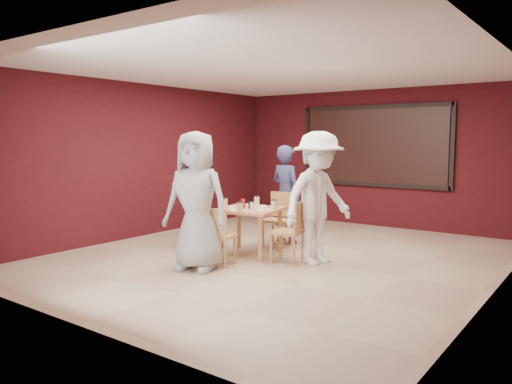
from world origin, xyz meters
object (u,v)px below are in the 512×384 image
Objects in this scene: chair_left at (204,220)px; diner_front at (196,201)px; chair_back at (280,216)px; diner_left at (192,199)px; chair_front at (217,233)px; diner_back at (286,194)px; diner_right at (318,198)px; dining_table at (249,214)px; chair_right at (292,228)px.

diner_front is (0.81, -1.05, 0.47)m from chair_left.
diner_front reaches higher than chair_left.
chair_back is 1.52m from diner_left.
diner_front is (-0.07, -1.95, 0.44)m from chair_back.
chair_front is 2.01m from diner_back.
diner_back is 0.89× the size of diner_right.
dining_table is 1.29m from diner_left.
dining_table is at bearing 94.54° from chair_front.
diner_left is at bearing 176.30° from dining_table.
diner_front reaches higher than chair_back.
diner_right is (1.18, -0.99, 0.11)m from diner_back.
diner_back is (-0.05, 1.14, 0.20)m from dining_table.
chair_right is (0.78, -0.86, -0.00)m from chair_back.
chair_front is at bearing 105.02° from diner_back.
chair_right reaches higher than dining_table.
dining_table is at bearing 65.41° from diner_left.
chair_front is at bearing 148.08° from diner_right.
chair_back is 0.53× the size of diner_back.
chair_right is 1.49m from diner_back.
chair_front is 1.52m from diner_right.
diner_right is (0.32, 0.18, 0.44)m from chair_right.
diner_back is (-0.12, 1.97, 0.37)m from chair_front.
diner_left is at bearing 176.84° from chair_right.
diner_front is (-0.05, -1.12, 0.31)m from dining_table.
chair_front is at bearing 34.90° from diner_left.
chair_right reaches higher than chair_front.
diner_right reaches higher than chair_left.
diner_right is at bearing 6.33° from chair_left.
chair_front is 0.93× the size of chair_back.
diner_left is at bearing 106.98° from diner_right.
dining_table is 0.85m from chair_front.
diner_right is (2.40, 0.07, 0.18)m from diner_left.
diner_back reaches higher than chair_front.
chair_back is 0.59× the size of diner_left.
diner_back is (-0.07, 0.31, 0.33)m from chair_back.
chair_right is 0.47× the size of diner_right.
chair_right is at bearing -47.63° from chair_back.
diner_front is at bearing 152.75° from diner_right.
diner_front reaches higher than diner_left.
dining_table is 1.29× the size of chair_front.
chair_back is 2.00m from diner_front.
chair_back is at bearing 132.37° from chair_right.
dining_table is 0.87m from chair_left.
diner_front is (-0.85, -1.09, 0.44)m from chair_right.
diner_front is 1.73m from diner_right.
chair_left is (-0.88, -0.90, -0.03)m from chair_back.
chair_right is at bearing 1.37° from chair_left.
chair_back and chair_right have the same top height.
chair_right is 2.10m from diner_left.
diner_back reaches higher than chair_left.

